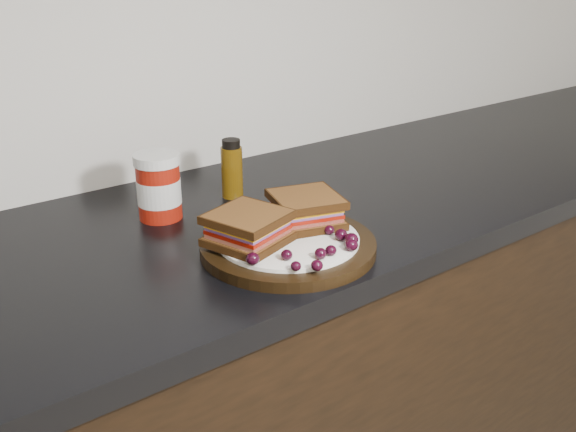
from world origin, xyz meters
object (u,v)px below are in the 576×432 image
sandwich_left (248,228)px  oil_bottle (232,168)px  plate (288,246)px  condiment_jar (159,186)px

sandwich_left → oil_bottle: 0.27m
plate → condiment_jar: bearing=112.4°
sandwich_left → condiment_jar: bearing=81.8°
oil_bottle → sandwich_left: bearing=-116.9°
sandwich_left → plate: bearing=-35.8°
plate → oil_bottle: bearing=77.1°
condiment_jar → oil_bottle: 0.16m
oil_bottle → plate: bearing=-102.9°
plate → sandwich_left: (-0.06, 0.02, 0.04)m
condiment_jar → sandwich_left: bearing=-80.2°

